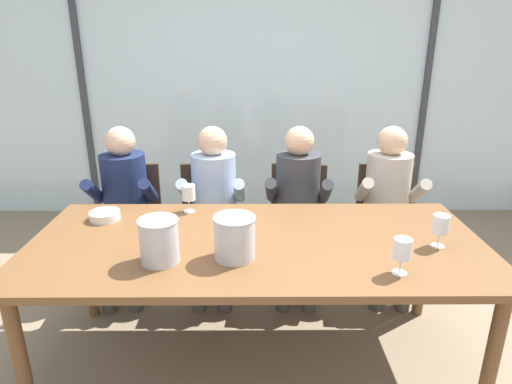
% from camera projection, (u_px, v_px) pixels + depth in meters
% --- Properties ---
extents(ground, '(14.00, 14.00, 0.00)m').
position_uv_depth(ground, '(256.00, 272.00, 3.53)').
color(ground, '#847056').
extents(window_glass_panel, '(7.62, 0.03, 2.60)m').
position_uv_depth(window_glass_panel, '(255.00, 90.00, 4.39)').
color(window_glass_panel, silver).
rests_on(window_glass_panel, ground).
extents(window_mullion_left, '(0.06, 0.06, 2.60)m').
position_uv_depth(window_mullion_left, '(83.00, 90.00, 4.36)').
color(window_mullion_left, '#38383D').
rests_on(window_mullion_left, ground).
extents(window_mullion_right, '(0.06, 0.06, 2.60)m').
position_uv_depth(window_mullion_right, '(425.00, 90.00, 4.38)').
color(window_mullion_right, '#38383D').
rests_on(window_mullion_right, ground).
extents(hillside_vineyard, '(13.62, 2.40, 1.88)m').
position_uv_depth(hillside_vineyard, '(254.00, 85.00, 8.30)').
color(hillside_vineyard, '#477A38').
rests_on(hillside_vineyard, ground).
extents(dining_table, '(2.42, 1.09, 0.77)m').
position_uv_depth(dining_table, '(256.00, 251.00, 2.36)').
color(dining_table, brown).
rests_on(dining_table, ground).
extents(chair_near_curtain, '(0.47, 0.47, 0.89)m').
position_uv_depth(chair_near_curtain, '(132.00, 215.00, 3.31)').
color(chair_near_curtain, '#332319').
rests_on(chair_near_curtain, ground).
extents(chair_left_of_center, '(0.47, 0.47, 0.89)m').
position_uv_depth(chair_left_of_center, '(209.00, 214.00, 3.33)').
color(chair_left_of_center, '#332319').
rests_on(chair_left_of_center, ground).
extents(chair_center, '(0.49, 0.49, 0.89)m').
position_uv_depth(chair_center, '(297.00, 215.00, 3.31)').
color(chair_center, '#332319').
rests_on(chair_center, ground).
extents(chair_right_of_center, '(0.45, 0.45, 0.89)m').
position_uv_depth(chair_right_of_center, '(386.00, 214.00, 3.32)').
color(chair_right_of_center, '#332319').
rests_on(chair_right_of_center, ground).
extents(person_navy_polo, '(0.48, 0.62, 1.21)m').
position_uv_depth(person_navy_polo, '(123.00, 200.00, 3.12)').
color(person_navy_polo, '#192347').
rests_on(person_navy_polo, ground).
extents(person_pale_blue_shirt, '(0.46, 0.61, 1.21)m').
position_uv_depth(person_pale_blue_shirt, '(213.00, 200.00, 3.13)').
color(person_pale_blue_shirt, '#9EB2D1').
rests_on(person_pale_blue_shirt, ground).
extents(person_charcoal_jacket, '(0.48, 0.63, 1.21)m').
position_uv_depth(person_charcoal_jacket, '(298.00, 200.00, 3.13)').
color(person_charcoal_jacket, '#38383D').
rests_on(person_charcoal_jacket, ground).
extents(person_beige_jumper, '(0.48, 0.63, 1.21)m').
position_uv_depth(person_beige_jumper, '(389.00, 199.00, 3.13)').
color(person_beige_jumper, '#B7AD9E').
rests_on(person_beige_jumper, ground).
extents(ice_bucket_primary, '(0.19, 0.19, 0.22)m').
position_uv_depth(ice_bucket_primary, '(159.00, 240.00, 2.08)').
color(ice_bucket_primary, '#B7B7BC').
rests_on(ice_bucket_primary, dining_table).
extents(ice_bucket_secondary, '(0.21, 0.21, 0.22)m').
position_uv_depth(ice_bucket_secondary, '(234.00, 237.00, 2.11)').
color(ice_bucket_secondary, '#B7B7BC').
rests_on(ice_bucket_secondary, dining_table).
extents(tasting_bowl, '(0.18, 0.18, 0.05)m').
position_uv_depth(tasting_bowl, '(105.00, 215.00, 2.59)').
color(tasting_bowl, silver).
rests_on(tasting_bowl, dining_table).
extents(wine_glass_by_left_taster, '(0.08, 0.08, 0.17)m').
position_uv_depth(wine_glass_by_left_taster, '(402.00, 250.00, 1.97)').
color(wine_glass_by_left_taster, silver).
rests_on(wine_glass_by_left_taster, dining_table).
extents(wine_glass_near_bucket, '(0.08, 0.08, 0.17)m').
position_uv_depth(wine_glass_near_bucket, '(189.00, 194.00, 2.68)').
color(wine_glass_near_bucket, silver).
rests_on(wine_glass_near_bucket, dining_table).
extents(wine_glass_center_pour, '(0.08, 0.08, 0.17)m').
position_uv_depth(wine_glass_center_pour, '(440.00, 225.00, 2.23)').
color(wine_glass_center_pour, silver).
rests_on(wine_glass_center_pour, dining_table).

